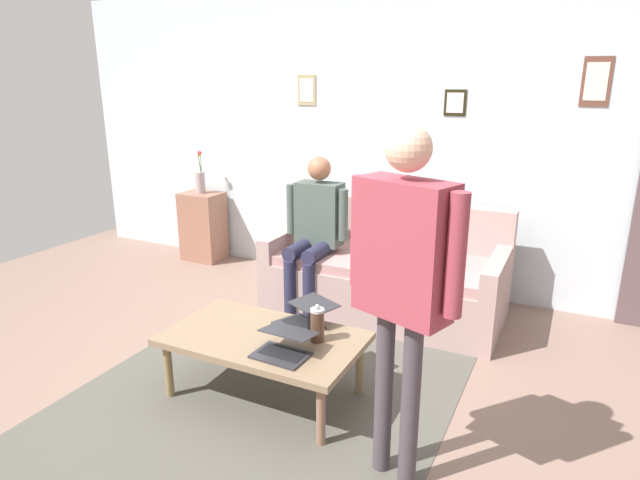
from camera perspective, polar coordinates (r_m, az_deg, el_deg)
ground_plane at (r=3.48m, az=-5.37°, el=-15.90°), size 7.68×7.68×0.00m
area_rug at (r=3.40m, az=-6.74°, el=-16.71°), size 2.19×2.28×0.01m
back_wall at (r=4.97m, az=7.75°, el=10.51°), size 7.04×0.11×2.70m
couch at (r=4.50m, az=7.02°, el=-3.81°), size 1.90×0.91×0.88m
coffee_table at (r=3.30m, az=-5.99°, el=-10.69°), size 1.18×0.69×0.40m
laptop_left at (r=3.05m, az=-3.87°, el=-11.25°), size 0.31×0.31×0.13m
laptop_center at (r=3.38m, az=-1.69°, el=-8.28°), size 0.40×0.43×0.13m
french_press at (r=3.16m, az=-0.30°, el=-8.98°), size 0.10×0.08×0.23m
side_shelf at (r=5.88m, az=-12.31°, el=1.43°), size 0.42×0.32×0.73m
flower_vase at (r=5.77m, az=-12.60°, el=6.21°), size 0.10×0.10×0.45m
person_standing at (r=2.37m, az=8.81°, el=-2.81°), size 0.58×0.32×1.70m
person_seated at (r=4.37m, az=-0.55°, el=1.53°), size 0.55×0.51×1.28m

